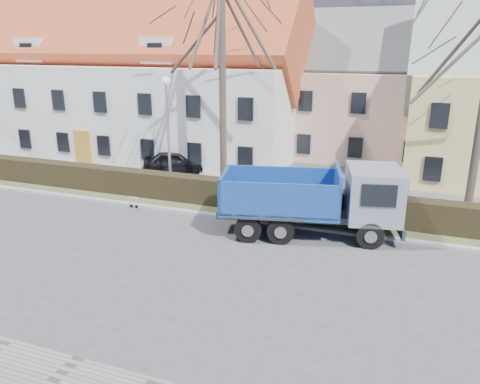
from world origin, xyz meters
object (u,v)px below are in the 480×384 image
at_px(streetlight, 169,137).
at_px(cart_frame, 130,201).
at_px(dump_truck, 304,199).
at_px(parked_car_a, 175,162).

height_order(streetlight, cart_frame, streetlight).
height_order(dump_truck, cart_frame, dump_truck).
bearing_deg(parked_car_a, dump_truck, -150.00).
distance_m(dump_truck, streetlight, 8.50).
relative_size(streetlight, parked_car_a, 1.57).
xyz_separation_m(cart_frame, parked_car_a, (-1.03, 6.64, 0.35)).
xyz_separation_m(dump_truck, parked_car_a, (-9.60, 6.97, -0.84)).
relative_size(dump_truck, streetlight, 1.23).
distance_m(dump_truck, parked_car_a, 11.90).
bearing_deg(streetlight, dump_truck, -21.09).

